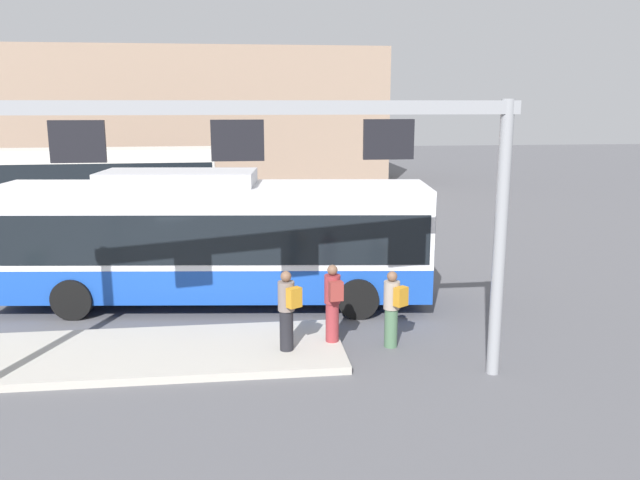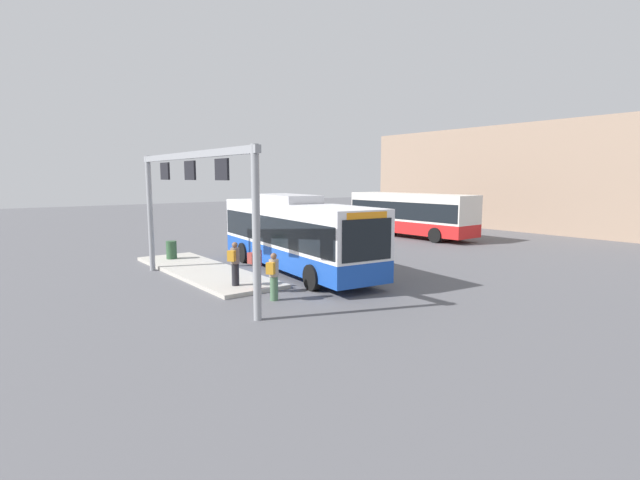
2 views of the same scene
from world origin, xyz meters
name	(u,v)px [view 1 (image 1 of 2)]	position (x,y,z in m)	size (l,w,h in m)	color
ground_plane	(215,303)	(0.00, 0.00, 0.00)	(120.00, 120.00, 0.00)	#56565B
platform_curb	(99,356)	(-2.24, -3.49, 0.08)	(10.00, 2.80, 0.16)	#B2ADA3
bus_main	(213,235)	(-0.01, 0.00, 1.81)	(11.11, 3.76, 3.46)	#1947AD
bus_background_left	(105,178)	(-5.33, 13.74, 1.78)	(9.92, 2.85, 3.10)	red
person_boarding	(392,307)	(3.86, -3.56, 0.89)	(0.54, 0.60, 1.67)	#476B4C
person_waiting_near	(333,301)	(2.59, -3.50, 1.05)	(0.39, 0.56, 1.67)	maroon
person_waiting_mid	(287,309)	(1.60, -3.87, 1.05)	(0.54, 0.60, 1.67)	black
platform_sign_gantry	(239,182)	(0.69, -5.14, 3.79)	(9.97, 0.24, 5.20)	gray
station_building	(166,117)	(-3.85, 26.80, 4.21)	(27.48, 8.00, 8.42)	gray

